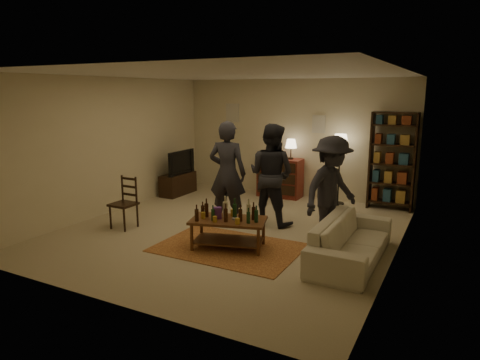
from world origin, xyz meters
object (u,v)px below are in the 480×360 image
Objects in this scene: floor_lamp at (340,146)px; person_left at (227,173)px; person_by_sofa at (331,190)px; dining_chair at (126,201)px; bookshelf at (392,160)px; coffee_table at (228,222)px; sofa at (351,240)px; person_right at (271,175)px; dresser at (280,177)px; tv_stand at (178,178)px.

person_left is at bearing -121.66° from floor_lamp.
person_by_sofa is (0.51, -2.42, -0.42)m from floor_lamp.
dining_chair is 0.47× the size of bookshelf.
coffee_table is 1.73m from person_by_sofa.
bookshelf is at bearing 11.57° from person_by_sofa.
sofa is 2.15m from person_right.
dining_chair is at bearing 128.94° from person_by_sofa.
dining_chair is 5.36m from bookshelf.
floor_lamp is (1.38, -0.06, 0.81)m from dresser.
coffee_table reaches higher than sofa.
dresser is at bearing 22.07° from tv_stand.
dresser is at bearing 177.38° from floor_lamp.
coffee_table is 0.94× the size of dresser.
person_by_sofa is at bearing -102.06° from bookshelf.
dining_chair is 3.79m from dresser.
person_by_sofa is (1.32, 1.03, 0.45)m from coffee_table.
person_by_sofa reaches higher than coffee_table.
person_by_sofa is at bearing 38.64° from sofa.
dining_chair is at bearing 94.69° from sofa.
bookshelf is at bearing 42.30° from dining_chair.
coffee_table is at bearing -42.66° from tv_stand.
floor_lamp is at bearing -131.43° from person_left.
bookshelf is 3.51m from person_left.
coffee_table is at bearing 151.47° from person_by_sofa.
person_right is at bearing -161.59° from person_left.
dining_chair reaches higher than sofa.
coffee_table is 1.21× the size of tv_stand.
tv_stand is 3.84m from floor_lamp.
dresser is 0.78× the size of person_by_sofa.
bookshelf is at bearing 62.46° from coffee_table.
tv_stand is (-2.82, 2.60, -0.03)m from coffee_table.
person_right is 1.07× the size of person_by_sofa.
coffee_table is at bearing -103.25° from floor_lamp.
bookshelf is 1.32× the size of floor_lamp.
dining_chair is 0.69× the size of dresser.
dining_chair is at bearing 38.86° from person_right.
floor_lamp is (3.64, 0.85, 0.90)m from tv_stand.
bookshelf reaches higher than coffee_table.
person_right reaches higher than coffee_table.
person_right reaches higher than dining_chair.
coffee_table is 1.87m from sofa.
person_by_sofa is at bearing -52.74° from dresser.
bookshelf is at bearing 7.02° from floor_lamp.
tv_stand is 0.78× the size of dresser.
floor_lamp reaches higher than sofa.
person_left is at bearing -135.31° from bookshelf.
person_right is at bearing -130.58° from bookshelf.
coffee_table is 1.36× the size of dining_chair.
floor_lamp reaches higher than coffee_table.
bookshelf is at bearing -145.09° from person_left.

